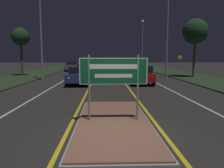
{
  "coord_description": "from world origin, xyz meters",
  "views": [
    {
      "loc": [
        -0.3,
        -5.93,
        2.26
      ],
      "look_at": [
        0.0,
        2.88,
        1.16
      ],
      "focal_mm": 35.0,
      "sensor_mm": 36.0,
      "label": 1
    }
  ],
  "objects_px": {
    "warning_sign": "(180,63)",
    "car_receding_1": "(129,69)",
    "streetlight_right_far": "(142,38)",
    "car_approaching_1": "(85,69)",
    "streetlight_right_near": "(168,14)",
    "car_approaching_2": "(72,66)",
    "car_approaching_0": "(79,75)",
    "car_receding_0": "(141,74)",
    "highway_sign": "(113,74)",
    "streetlight_left_near": "(40,13)"
  },
  "relations": [
    {
      "from": "car_receding_0",
      "to": "warning_sign",
      "type": "xyz_separation_m",
      "value": [
        6.2,
        8.49,
        0.74
      ]
    },
    {
      "from": "car_receding_0",
      "to": "warning_sign",
      "type": "bearing_deg",
      "value": 53.86
    },
    {
      "from": "car_receding_0",
      "to": "car_approaching_0",
      "type": "distance_m",
      "value": 5.08
    },
    {
      "from": "car_receding_1",
      "to": "highway_sign",
      "type": "bearing_deg",
      "value": -97.89
    },
    {
      "from": "streetlight_right_near",
      "to": "car_approaching_1",
      "type": "distance_m",
      "value": 11.35
    },
    {
      "from": "highway_sign",
      "to": "warning_sign",
      "type": "height_order",
      "value": "warning_sign"
    },
    {
      "from": "highway_sign",
      "to": "streetlight_right_near",
      "type": "distance_m",
      "value": 17.55
    },
    {
      "from": "streetlight_right_near",
      "to": "car_receding_0",
      "type": "xyz_separation_m",
      "value": [
        -3.53,
        -4.88,
        -5.8
      ]
    },
    {
      "from": "streetlight_right_near",
      "to": "car_receding_0",
      "type": "distance_m",
      "value": 8.36
    },
    {
      "from": "streetlight_left_near",
      "to": "car_approaching_1",
      "type": "xyz_separation_m",
      "value": [
        3.6,
        5.55,
        -5.58
      ]
    },
    {
      "from": "car_receding_0",
      "to": "streetlight_left_near",
      "type": "bearing_deg",
      "value": 160.59
    },
    {
      "from": "streetlight_right_near",
      "to": "car_approaching_1",
      "type": "height_order",
      "value": "streetlight_right_near"
    },
    {
      "from": "streetlight_left_near",
      "to": "car_approaching_2",
      "type": "relative_size",
      "value": 2.03
    },
    {
      "from": "car_receding_0",
      "to": "car_approaching_1",
      "type": "distance_m",
      "value": 10.27
    },
    {
      "from": "car_approaching_2",
      "to": "car_approaching_1",
      "type": "bearing_deg",
      "value": -71.17
    },
    {
      "from": "streetlight_left_near",
      "to": "streetlight_right_near",
      "type": "height_order",
      "value": "streetlight_right_near"
    },
    {
      "from": "streetlight_right_far",
      "to": "car_approaching_1",
      "type": "height_order",
      "value": "streetlight_right_far"
    },
    {
      "from": "highway_sign",
      "to": "streetlight_right_near",
      "type": "height_order",
      "value": "streetlight_right_near"
    },
    {
      "from": "streetlight_right_far",
      "to": "car_approaching_1",
      "type": "distance_m",
      "value": 15.51
    },
    {
      "from": "streetlight_right_far",
      "to": "car_approaching_2",
      "type": "xyz_separation_m",
      "value": [
        -11.85,
        -3.39,
        -4.69
      ]
    },
    {
      "from": "streetlight_right_far",
      "to": "car_approaching_2",
      "type": "height_order",
      "value": "streetlight_right_far"
    },
    {
      "from": "highway_sign",
      "to": "warning_sign",
      "type": "bearing_deg",
      "value": 65.18
    },
    {
      "from": "car_approaching_0",
      "to": "warning_sign",
      "type": "bearing_deg",
      "value": 37.66
    },
    {
      "from": "car_approaching_1",
      "to": "car_approaching_2",
      "type": "bearing_deg",
      "value": 108.83
    },
    {
      "from": "car_receding_0",
      "to": "highway_sign",
      "type": "bearing_deg",
      "value": -104.1
    },
    {
      "from": "streetlight_right_far",
      "to": "highway_sign",
      "type": "bearing_deg",
      "value": -101.44
    },
    {
      "from": "streetlight_right_near",
      "to": "car_approaching_0",
      "type": "relative_size",
      "value": 2.7
    },
    {
      "from": "highway_sign",
      "to": "car_receding_1",
      "type": "relative_size",
      "value": 0.52
    },
    {
      "from": "car_approaching_1",
      "to": "car_approaching_2",
      "type": "relative_size",
      "value": 1.02
    },
    {
      "from": "car_receding_1",
      "to": "car_approaching_1",
      "type": "distance_m",
      "value": 5.39
    },
    {
      "from": "streetlight_right_far",
      "to": "car_receding_1",
      "type": "distance_m",
      "value": 13.24
    },
    {
      "from": "streetlight_left_near",
      "to": "car_receding_1",
      "type": "xyz_separation_m",
      "value": [
        8.99,
        5.42,
        -5.57
      ]
    },
    {
      "from": "car_approaching_0",
      "to": "car_approaching_2",
      "type": "xyz_separation_m",
      "value": [
        -3.18,
        17.24,
        0.02
      ]
    },
    {
      "from": "car_approaching_1",
      "to": "warning_sign",
      "type": "xyz_separation_m",
      "value": [
        11.62,
        -0.23,
        0.78
      ]
    },
    {
      "from": "streetlight_left_near",
      "to": "warning_sign",
      "type": "bearing_deg",
      "value": 19.27
    },
    {
      "from": "car_approaching_1",
      "to": "car_approaching_2",
      "type": "height_order",
      "value": "car_approaching_2"
    },
    {
      "from": "streetlight_left_near",
      "to": "car_receding_1",
      "type": "height_order",
      "value": "streetlight_left_near"
    },
    {
      "from": "streetlight_left_near",
      "to": "streetlight_right_near",
      "type": "xyz_separation_m",
      "value": [
        12.54,
        1.71,
        0.26
      ]
    },
    {
      "from": "streetlight_right_near",
      "to": "warning_sign",
      "type": "height_order",
      "value": "streetlight_right_near"
    },
    {
      "from": "streetlight_left_near",
      "to": "streetlight_right_far",
      "type": "bearing_deg",
      "value": 53.81
    },
    {
      "from": "car_approaching_1",
      "to": "highway_sign",
      "type": "bearing_deg",
      "value": -82.1
    },
    {
      "from": "highway_sign",
      "to": "streetlight_left_near",
      "type": "relative_size",
      "value": 0.25
    },
    {
      "from": "highway_sign",
      "to": "car_receding_1",
      "type": "height_order",
      "value": "highway_sign"
    },
    {
      "from": "warning_sign",
      "to": "car_receding_1",
      "type": "bearing_deg",
      "value": 179.08
    },
    {
      "from": "highway_sign",
      "to": "car_approaching_1",
      "type": "bearing_deg",
      "value": 97.9
    },
    {
      "from": "streetlight_right_near",
      "to": "car_receding_1",
      "type": "bearing_deg",
      "value": 133.72
    },
    {
      "from": "highway_sign",
      "to": "car_approaching_2",
      "type": "distance_m",
      "value": 28.37
    },
    {
      "from": "car_receding_0",
      "to": "car_receding_1",
      "type": "height_order",
      "value": "car_receding_0"
    },
    {
      "from": "car_approaching_2",
      "to": "warning_sign",
      "type": "xyz_separation_m",
      "value": [
        14.45,
        -8.54,
        0.76
      ]
    },
    {
      "from": "car_receding_0",
      "to": "car_approaching_0",
      "type": "xyz_separation_m",
      "value": [
        -5.07,
        -0.21,
        -0.04
      ]
    }
  ]
}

